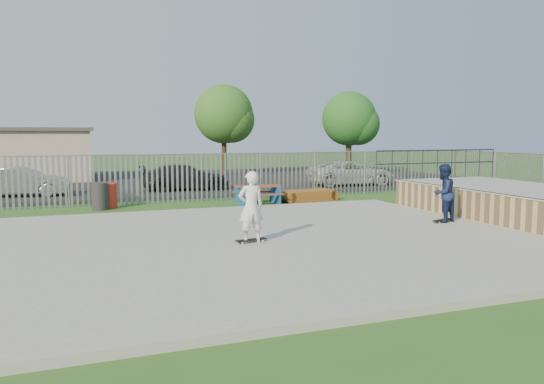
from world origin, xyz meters
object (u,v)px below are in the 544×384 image
object	(u,v)px
trash_bin_grey	(100,196)
tree_right	(349,119)
skater_white	(251,207)
tree_mid	(224,114)
picnic_table	(258,194)
funbox	(307,195)
trash_bin_red	(109,196)
car_dark	(185,177)
car_white	(351,173)
skater_navy	(443,193)
car_silver	(22,182)

from	to	relation	value
trash_bin_grey	tree_right	world-z (taller)	tree_right
tree_right	skater_white	bearing A→B (deg)	-124.47
trash_bin_grey	tree_mid	bearing A→B (deg)	58.70
picnic_table	funbox	world-z (taller)	picnic_table
trash_bin_red	skater_white	xyz separation A→B (m)	(2.80, -8.65, 0.55)
picnic_table	car_dark	xyz separation A→B (m)	(-1.70, 6.21, 0.28)
trash_bin_red	car_white	world-z (taller)	car_white
tree_right	car_dark	bearing A→B (deg)	-154.33
tree_mid	picnic_table	bearing A→B (deg)	-100.55
funbox	trash_bin_red	world-z (taller)	trash_bin_red
funbox	car_white	xyz separation A→B (m)	(5.05, 5.27, 0.47)
funbox	trash_bin_red	bearing A→B (deg)	167.10
tree_mid	skater_navy	world-z (taller)	tree_mid
car_white	tree_right	xyz separation A→B (m)	(3.56, 6.75, 3.16)
car_silver	skater_white	distance (m)	15.31
picnic_table	trash_bin_grey	bearing A→B (deg)	178.80
trash_bin_grey	tree_right	distance (m)	20.95
trash_bin_grey	trash_bin_red	bearing A→B (deg)	40.87
funbox	skater_white	size ratio (longest dim) A/B	1.32
car_dark	tree_mid	world-z (taller)	tree_mid
tree_right	trash_bin_red	bearing A→B (deg)	-145.32
car_white	tree_mid	bearing A→B (deg)	30.56
picnic_table	car_silver	xyz separation A→B (m)	(-9.13, 6.11, 0.30)
picnic_table	car_dark	bearing A→B (deg)	108.59
trash_bin_red	skater_white	distance (m)	9.11
car_silver	tree_right	size ratio (longest dim) A/B	0.70
tree_right	car_white	bearing A→B (deg)	-117.78
trash_bin_red	car_white	distance (m)	13.92
car_silver	tree_right	xyz separation A→B (m)	(20.05, 6.17, 3.16)
tree_mid	skater_navy	distance (m)	22.32
tree_right	skater_navy	bearing A→B (deg)	-111.02
tree_right	funbox	bearing A→B (deg)	-125.61
funbox	trash_bin_grey	world-z (taller)	trash_bin_grey
car_white	skater_white	distance (m)	16.90
car_dark	car_silver	bearing A→B (deg)	93.30
funbox	skater_navy	world-z (taller)	skater_navy
car_silver	funbox	bearing A→B (deg)	-110.24
picnic_table	trash_bin_red	distance (m)	5.76
trash_bin_red	trash_bin_grey	world-z (taller)	trash_bin_grey
trash_bin_grey	car_dark	bearing A→B (deg)	52.82
picnic_table	car_silver	size ratio (longest dim) A/B	0.46
trash_bin_red	trash_bin_grey	xyz separation A→B (m)	(-0.35, -0.30, 0.02)
car_dark	tree_right	world-z (taller)	tree_right
funbox	trash_bin_grey	size ratio (longest dim) A/B	2.32
funbox	car_silver	size ratio (longest dim) A/B	0.58
car_silver	skater_navy	distance (m)	18.24
trash_bin_red	car_silver	size ratio (longest dim) A/B	0.24
picnic_table	car_dark	distance (m)	6.45
car_dark	car_white	size ratio (longest dim) A/B	0.92
tree_right	trash_bin_grey	bearing A→B (deg)	-145.19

